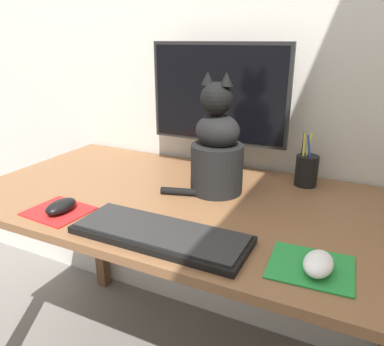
{
  "coord_description": "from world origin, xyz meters",
  "views": [
    {
      "loc": [
        0.49,
        -0.97,
        1.23
      ],
      "look_at": [
        0.06,
        -0.08,
        0.87
      ],
      "focal_mm": 35.0,
      "sensor_mm": 36.0,
      "label": 1
    }
  ],
  "objects_px": {
    "monitor": "(218,101)",
    "computer_mouse_right": "(318,264)",
    "computer_mouse_left": "(61,206)",
    "cat": "(217,150)",
    "keyboard": "(160,234)",
    "pen_cup": "(306,170)"
  },
  "relations": [
    {
      "from": "computer_mouse_left",
      "to": "pen_cup",
      "type": "bearing_deg",
      "value": 42.11
    },
    {
      "from": "monitor",
      "to": "cat",
      "type": "xyz_separation_m",
      "value": [
        0.07,
        -0.19,
        -0.12
      ]
    },
    {
      "from": "keyboard",
      "to": "cat",
      "type": "xyz_separation_m",
      "value": [
        0.01,
        0.34,
        0.13
      ]
    },
    {
      "from": "keyboard",
      "to": "monitor",
      "type": "bearing_deg",
      "value": 97.06
    },
    {
      "from": "keyboard",
      "to": "computer_mouse_right",
      "type": "distance_m",
      "value": 0.38
    },
    {
      "from": "monitor",
      "to": "keyboard",
      "type": "bearing_deg",
      "value": -82.81
    },
    {
      "from": "pen_cup",
      "to": "cat",
      "type": "bearing_deg",
      "value": -143.44
    },
    {
      "from": "pen_cup",
      "to": "computer_mouse_left",
      "type": "bearing_deg",
      "value": -137.89
    },
    {
      "from": "computer_mouse_right",
      "to": "monitor",
      "type": "bearing_deg",
      "value": 131.11
    },
    {
      "from": "monitor",
      "to": "cat",
      "type": "relative_size",
      "value": 1.33
    },
    {
      "from": "cat",
      "to": "computer_mouse_left",
      "type": "bearing_deg",
      "value": -129.89
    },
    {
      "from": "monitor",
      "to": "cat",
      "type": "distance_m",
      "value": 0.24
    },
    {
      "from": "computer_mouse_right",
      "to": "cat",
      "type": "bearing_deg",
      "value": 138.85
    },
    {
      "from": "cat",
      "to": "computer_mouse_right",
      "type": "bearing_deg",
      "value": -36.78
    },
    {
      "from": "monitor",
      "to": "computer_mouse_right",
      "type": "distance_m",
      "value": 0.72
    },
    {
      "from": "computer_mouse_right",
      "to": "cat",
      "type": "height_order",
      "value": "cat"
    },
    {
      "from": "computer_mouse_left",
      "to": "cat",
      "type": "relative_size",
      "value": 0.27
    },
    {
      "from": "keyboard",
      "to": "cat",
      "type": "distance_m",
      "value": 0.37
    },
    {
      "from": "computer_mouse_left",
      "to": "cat",
      "type": "height_order",
      "value": "cat"
    },
    {
      "from": "computer_mouse_left",
      "to": "cat",
      "type": "xyz_separation_m",
      "value": [
        0.34,
        0.35,
        0.12
      ]
    },
    {
      "from": "computer_mouse_left",
      "to": "pen_cup",
      "type": "relative_size",
      "value": 0.57
    },
    {
      "from": "computer_mouse_left",
      "to": "pen_cup",
      "type": "height_order",
      "value": "pen_cup"
    }
  ]
}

